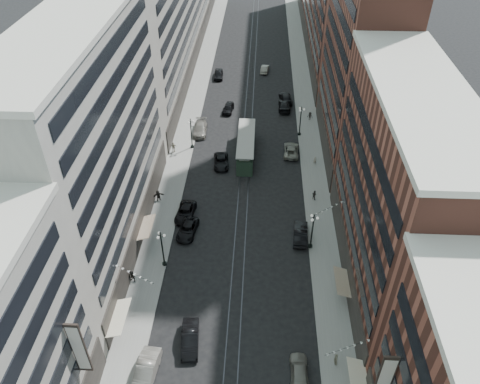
% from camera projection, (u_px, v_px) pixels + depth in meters
% --- Properties ---
extents(ground, '(220.00, 220.00, 0.00)m').
position_uv_depth(ground, '(247.00, 134.00, 83.24)').
color(ground, black).
rests_on(ground, ground).
extents(sidewalk_west, '(4.00, 180.00, 0.15)m').
position_uv_depth(sidewalk_west, '(193.00, 106.00, 91.45)').
color(sidewalk_west, gray).
rests_on(sidewalk_west, ground).
extents(sidewalk_east, '(4.00, 180.00, 0.15)m').
position_uv_depth(sidewalk_east, '(306.00, 108.00, 90.62)').
color(sidewalk_east, gray).
rests_on(sidewalk_east, ground).
extents(rail_west, '(0.12, 180.00, 0.02)m').
position_uv_depth(rail_west, '(246.00, 107.00, 91.10)').
color(rail_west, '#2D2D33').
rests_on(rail_west, ground).
extents(rail_east, '(0.12, 180.00, 0.02)m').
position_uv_depth(rail_east, '(253.00, 107.00, 91.05)').
color(rail_east, '#2D2D33').
rests_on(rail_east, ground).
extents(building_west_mid, '(8.00, 36.00, 28.00)m').
position_uv_depth(building_west_mid, '(93.00, 148.00, 54.03)').
color(building_west_mid, gray).
rests_on(building_west_mid, ground).
extents(building_east_mid, '(8.00, 30.00, 24.00)m').
position_uv_depth(building_east_mid, '(396.00, 197.00, 50.07)').
color(building_east_mid, brown).
rests_on(building_east_mid, ground).
extents(building_east_tower, '(8.00, 26.00, 42.00)m').
position_uv_depth(building_east_tower, '(367.00, 25.00, 66.46)').
color(building_east_tower, brown).
rests_on(building_east_tower, ground).
extents(lamppost_sw_far, '(1.03, 1.14, 5.52)m').
position_uv_depth(lamppost_sw_far, '(162.00, 248.00, 56.57)').
color(lamppost_sw_far, black).
rests_on(lamppost_sw_far, sidewalk_west).
extents(lamppost_sw_mid, '(1.03, 1.14, 5.52)m').
position_uv_depth(lamppost_sw_mid, '(191.00, 132.00, 77.74)').
color(lamppost_sw_mid, black).
rests_on(lamppost_sw_mid, sidewalk_west).
extents(lamppost_se_far, '(1.03, 1.14, 5.52)m').
position_uv_depth(lamppost_se_far, '(312.00, 230.00, 59.01)').
color(lamppost_se_far, black).
rests_on(lamppost_se_far, sidewalk_east).
extents(lamppost_se_mid, '(1.03, 1.14, 5.52)m').
position_uv_depth(lamppost_se_mid, '(300.00, 120.00, 80.97)').
color(lamppost_se_mid, black).
rests_on(lamppost_se_mid, sidewalk_east).
extents(streetcar, '(2.74, 12.39, 3.43)m').
position_uv_depth(streetcar, '(246.00, 147.00, 76.99)').
color(streetcar, '#233727').
rests_on(streetcar, ground).
extents(car_1, '(2.32, 5.47, 1.76)m').
position_uv_depth(car_1, '(146.00, 372.00, 46.17)').
color(car_1, gray).
rests_on(car_1, ground).
extents(car_2, '(2.88, 5.18, 1.37)m').
position_uv_depth(car_2, '(187.00, 229.00, 62.64)').
color(car_2, black).
rests_on(car_2, ground).
extents(car_4, '(1.80, 4.45, 1.51)m').
position_uv_depth(car_4, '(299.00, 372.00, 46.31)').
color(car_4, slate).
rests_on(car_4, ground).
extents(car_5, '(2.19, 5.15, 1.65)m').
position_uv_depth(car_5, '(190.00, 339.00, 49.18)').
color(car_5, black).
rests_on(car_5, ground).
extents(pedestrian_2, '(0.94, 0.74, 1.70)m').
position_uv_depth(pedestrian_2, '(132.00, 276.00, 55.73)').
color(pedestrian_2, black).
rests_on(pedestrian_2, sidewalk_west).
extents(pedestrian_4, '(0.47, 0.93, 1.55)m').
position_uv_depth(pedestrian_4, '(336.00, 359.00, 47.20)').
color(pedestrian_4, '#A6A189').
rests_on(pedestrian_4, sidewalk_east).
extents(car_7, '(2.79, 5.30, 1.42)m').
position_uv_depth(car_7, '(185.00, 212.00, 65.35)').
color(car_7, black).
rests_on(car_7, ground).
extents(car_8, '(2.49, 5.75, 1.65)m').
position_uv_depth(car_8, '(200.00, 129.00, 83.07)').
color(car_8, slate).
rests_on(car_8, ground).
extents(car_9, '(2.09, 4.81, 1.62)m').
position_uv_depth(car_9, '(218.00, 74.00, 101.20)').
color(car_9, black).
rests_on(car_9, ground).
extents(car_10, '(2.17, 5.20, 1.67)m').
position_uv_depth(car_10, '(300.00, 233.00, 61.81)').
color(car_10, black).
rests_on(car_10, ground).
extents(car_11, '(2.70, 5.35, 1.45)m').
position_uv_depth(car_11, '(291.00, 150.00, 77.83)').
color(car_11, gray).
rests_on(car_11, ground).
extents(car_12, '(2.35, 5.61, 1.62)m').
position_uv_depth(car_12, '(284.00, 105.00, 90.03)').
color(car_12, black).
rests_on(car_12, ground).
extents(car_13, '(2.30, 4.59, 1.50)m').
position_uv_depth(car_13, '(228.00, 108.00, 89.27)').
color(car_13, black).
rests_on(car_13, ground).
extents(car_14, '(2.03, 4.49, 1.43)m').
position_uv_depth(car_14, '(265.00, 69.00, 103.63)').
color(car_14, gray).
rests_on(car_14, ground).
extents(pedestrian_5, '(1.69, 1.11, 1.77)m').
position_uv_depth(pedestrian_5, '(158.00, 195.00, 67.81)').
color(pedestrian_5, black).
rests_on(pedestrian_5, sidewalk_west).
extents(pedestrian_6, '(1.17, 0.73, 1.85)m').
position_uv_depth(pedestrian_6, '(174.00, 147.00, 77.88)').
color(pedestrian_6, '#9E9783').
rests_on(pedestrian_6, sidewalk_west).
extents(pedestrian_7, '(0.80, 0.80, 1.51)m').
position_uv_depth(pedestrian_7, '(314.00, 195.00, 68.15)').
color(pedestrian_7, black).
rests_on(pedestrian_7, sidewalk_east).
extents(pedestrian_8, '(0.57, 0.40, 1.49)m').
position_uv_depth(pedestrian_8, '(315.00, 160.00, 75.12)').
color(pedestrian_8, '#A69A89').
rests_on(pedestrian_8, sidewalk_east).
extents(pedestrian_9, '(1.08, 0.63, 1.57)m').
position_uv_depth(pedestrian_9, '(310.00, 116.00, 86.45)').
color(pedestrian_9, black).
rests_on(pedestrian_9, sidewalk_east).
extents(car_extra_0, '(2.79, 5.23, 1.40)m').
position_uv_depth(car_extra_0, '(221.00, 162.00, 75.21)').
color(car_extra_0, black).
rests_on(car_extra_0, ground).
extents(car_extra_1, '(2.86, 5.65, 1.57)m').
position_uv_depth(car_extra_1, '(286.00, 98.00, 92.52)').
color(car_extra_1, black).
rests_on(car_extra_1, ground).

